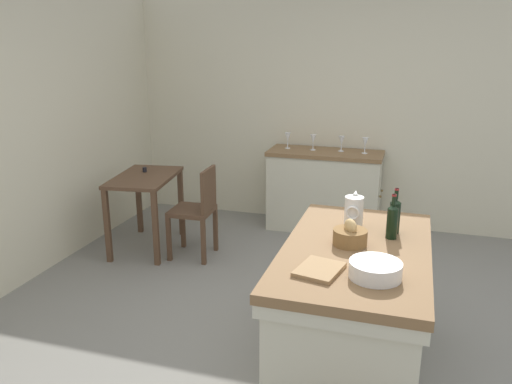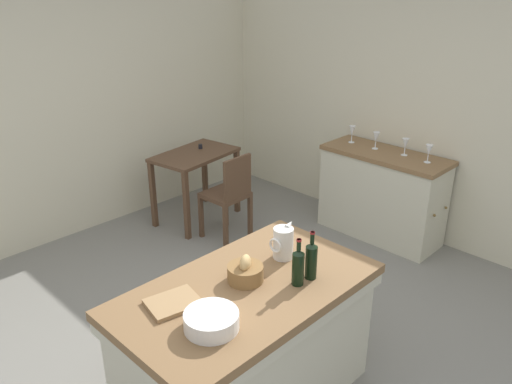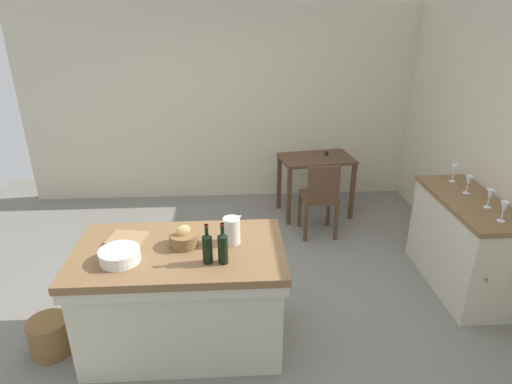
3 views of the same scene
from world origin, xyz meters
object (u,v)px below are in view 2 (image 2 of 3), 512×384
object	(u,v)px
wooden_chair	(229,194)
cutting_board	(173,303)
side_cabinet	(382,195)
wine_glass_far_left	(429,150)
pitcher	(283,243)
wine_bottle_amber	(298,266)
wine_bottle_dark	(311,259)
wine_glass_left	(405,144)
wine_glass_middle	(376,137)
wine_glass_right	(352,131)
bread_basket	(245,272)
writing_desk	(195,164)
island_table	(247,341)
wash_bowl	(211,321)

from	to	relation	value
wooden_chair	cutting_board	size ratio (longest dim) A/B	3.26
side_cabinet	wine_glass_far_left	distance (m)	0.71
pitcher	wine_bottle_amber	bearing A→B (deg)	-122.36
wine_bottle_dark	side_cabinet	bearing A→B (deg)	20.73
pitcher	wine_glass_left	size ratio (longest dim) A/B	1.47
wine_bottle_amber	wine_glass_far_left	world-z (taller)	wine_bottle_amber
wine_glass_middle	wine_glass_right	distance (m)	0.30
pitcher	bread_basket	size ratio (longest dim) A/B	1.16
cutting_board	wine_glass_middle	xyz separation A→B (m)	(3.02, 0.63, 0.15)
writing_desk	cutting_board	size ratio (longest dim) A/B	3.45
writing_desk	wine_glass_left	size ratio (longest dim) A/B	5.71
island_table	wine_glass_right	distance (m)	2.89
pitcher	cutting_board	bearing A→B (deg)	173.68
pitcher	wine_bottle_dark	bearing A→B (deg)	-102.36
pitcher	wooden_chair	bearing A→B (deg)	57.84
side_cabinet	island_table	bearing A→B (deg)	-166.02
wash_bowl	wine_glass_right	world-z (taller)	wine_glass_right
writing_desk	wine_glass_middle	world-z (taller)	wine_glass_middle
wine_bottle_amber	wine_glass_right	xyz separation A→B (m)	(2.39, 1.28, 0.04)
bread_basket	wine_glass_middle	world-z (taller)	wine_glass_middle
wooden_chair	cutting_board	distance (m)	2.43
wine_bottle_dark	cutting_board	bearing A→B (deg)	153.84
side_cabinet	wine_glass_far_left	size ratio (longest dim) A/B	7.35
wine_bottle_dark	wine_glass_right	distance (m)	2.62
cutting_board	wine_bottle_dark	distance (m)	0.84
writing_desk	pitcher	size ratio (longest dim) A/B	3.89
side_cabinet	wine_glass_right	size ratio (longest dim) A/B	7.16
island_table	wine_glass_middle	xyz separation A→B (m)	(2.61, 0.79, 0.56)
wash_bowl	bread_basket	bearing A→B (deg)	23.94
wine_glass_middle	wine_bottle_amber	bearing A→B (deg)	-157.51
island_table	wine_glass_far_left	xyz separation A→B (m)	(2.60, 0.22, 0.56)
pitcher	wash_bowl	size ratio (longest dim) A/B	0.87
wooden_chair	wine_bottle_dark	bearing A→B (deg)	-119.66
wash_bowl	wine_glass_left	bearing A→B (deg)	11.58
wine_bottle_dark	wine_glass_far_left	world-z (taller)	wine_bottle_dark
cutting_board	wine_glass_left	bearing A→B (deg)	5.95
wine_glass_left	side_cabinet	bearing A→B (deg)	109.81
island_table	wooden_chair	world-z (taller)	wooden_chair
cutting_board	wine_bottle_dark	xyz separation A→B (m)	(0.75, -0.37, 0.11)
bread_basket	wine_bottle_dark	world-z (taller)	wine_bottle_dark
side_cabinet	bread_basket	xyz separation A→B (m)	(-2.54, -0.59, 0.47)
side_cabinet	wine_glass_middle	distance (m)	0.59
wash_bowl	wine_glass_far_left	bearing A→B (deg)	6.84
side_cabinet	cutting_board	world-z (taller)	side_cabinet
wooden_chair	bread_basket	bearing A→B (deg)	-129.94
pitcher	wine_glass_left	bearing A→B (deg)	10.29
wooden_chair	wine_glass_far_left	size ratio (longest dim) A/B	5.27
side_cabinet	writing_desk	bearing A→B (deg)	123.37
wooden_chair	bread_basket	distance (m)	2.20
side_cabinet	wine_glass_middle	bearing A→B (deg)	77.70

